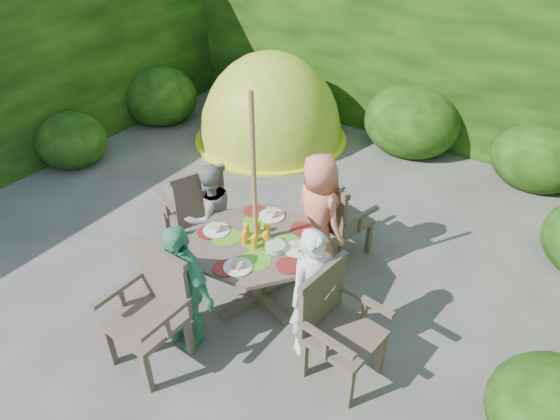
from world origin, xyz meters
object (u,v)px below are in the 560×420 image
Objects in this scene: garden_chair_back at (337,217)px; child_front at (183,286)px; parasol_pole at (255,208)px; garden_chair_left at (195,207)px; garden_chair_front at (152,308)px; child_back at (318,214)px; patio_table at (257,250)px; garden_chair_right at (337,324)px; child_left at (210,215)px; child_right at (314,294)px; dome_tent at (270,139)px.

child_front is at bearing 91.28° from garden_chair_back.
garden_chair_left is at bearing 164.34° from parasol_pole.
garden_chair_front is (0.72, -1.34, -0.00)m from garden_chair_left.
child_back is at bearing 75.33° from garden_chair_front.
parasol_pole reaches higher than child_front.
garden_chair_right is (1.04, -0.32, -0.09)m from patio_table.
garden_chair_right is at bearing 97.21° from garden_chair_left.
garden_chair_right is 1.56m from garden_chair_back.
garden_chair_right is 0.97× the size of garden_chair_front.
child_left is at bearing 80.69° from garden_chair_right.
garden_chair_back is 0.80× the size of child_left.
parasol_pole is 0.92m from child_right.
child_front reaches higher than garden_chair_back.
patio_table is 1.10m from garden_chair_left.
child_right reaches higher than patio_table.
garden_chair_left is 1.89m from child_right.
child_back reaches higher than patio_table.
child_left reaches higher than garden_chair_front.
patio_table is at bearing -66.97° from dome_tent.
patio_table is 0.80m from child_back.
child_left is 0.92× the size of child_front.
child_back reaches higher than child_right.
garden_chair_front is (-0.33, -1.04, -0.55)m from parasol_pole.
child_front is at bearing -106.26° from parasol_pole.
patio_table is 0.80m from child_front.
child_back is at bearing 136.31° from child_left.
garden_chair_back is at bearing 35.69° from garden_chair_right.
garden_chair_left is at bearing -81.81° from dome_tent.
child_right is (1.09, 0.82, 0.10)m from garden_chair_front.
parasol_pole reaches higher than child_right.
garden_chair_left is at bearing 46.75° from garden_chair_back.
child_left is at bearing 99.55° from garden_chair_left.
garden_chair_back is at bearing 74.05° from patio_table.
parasol_pole is 2.34× the size of garden_chair_back.
garden_chair_front is 0.31m from child_front.
dome_tent is at bearing -139.61° from child_left.
patio_table is at bearing -3.46° from parasol_pole.
child_front is (0.54, -0.99, 0.05)m from child_left.
child_front is (-1.27, -0.45, 0.10)m from garden_chair_right.
patio_table is 1.22× the size of child_right.
garden_chair_back is (0.30, 1.05, -0.12)m from patio_table.
garden_chair_left is at bearing 120.66° from garden_chair_front.
child_back is 1.60m from child_front.
patio_table is 0.48m from parasol_pole.
child_front is (-0.99, -0.54, -0.01)m from child_right.
child_right is 1.60m from child_left.
parasol_pole is at bearing 176.54° from patio_table.
child_back is 1.06× the size of child_front.
garden_chair_left is 0.81× the size of child_front.
garden_chair_front is at bearing -102.89° from child_front.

